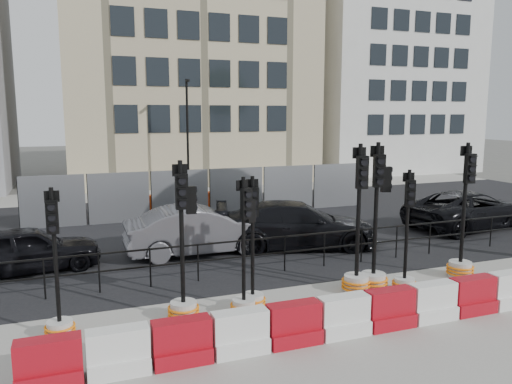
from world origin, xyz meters
name	(u,v)px	position (x,y,z in m)	size (l,w,h in m)	color
ground	(304,286)	(0.00, 0.00, 0.00)	(120.00, 120.00, 0.00)	#51514C
sidewalk_near	(372,335)	(0.00, -3.00, 0.01)	(40.00, 6.00, 0.02)	gray
road	(223,226)	(0.00, 7.00, 0.01)	(40.00, 14.00, 0.03)	black
sidewalk_far	(176,192)	(0.00, 16.00, 0.01)	(40.00, 4.00, 0.02)	gray
building_cream	(184,39)	(2.00, 21.99, 9.00)	(15.00, 10.06, 18.00)	#C3B68F
building_white	(382,63)	(17.00, 21.99, 8.00)	(12.00, 9.06, 16.00)	silver
kerb_railing	(285,247)	(0.00, 1.20, 0.69)	(18.00, 0.04, 1.00)	black
heras_fencing	(204,198)	(-0.01, 9.80, 0.68)	(14.33, 1.72, 2.00)	gray
lamp_post_far	(188,133)	(0.50, 14.98, 3.22)	(0.12, 0.56, 6.00)	black
barrier_row	(367,314)	(0.00, -2.80, 0.37)	(12.55, 0.50, 0.80)	#B50E10
traffic_signal_a	(59,309)	(-5.65, -1.04, 0.60)	(0.58, 0.58, 2.93)	beige
traffic_signal_b	(184,284)	(-3.25, -1.03, 0.80)	(0.66, 0.66, 3.34)	beige
traffic_signal_c	(253,283)	(-1.72, -0.99, 0.61)	(0.58, 0.58, 2.95)	beige
traffic_signal_d	(244,284)	(-2.00, -1.23, 0.71)	(0.59, 0.59, 2.98)	beige
traffic_signal_e	(357,263)	(0.96, -0.87, 0.74)	(0.70, 0.70, 3.57)	beige
traffic_signal_f	(375,256)	(1.44, -0.89, 0.86)	(0.71, 0.71, 3.60)	beige
traffic_signal_g	(405,268)	(2.06, -1.25, 0.61)	(0.58, 0.58, 2.97)	beige
traffic_signal_h	(462,251)	(4.12, -0.84, 0.73)	(0.70, 0.70, 3.53)	beige
car_a	(27,249)	(-6.51, 3.57, 0.64)	(3.96, 2.08, 1.28)	black
car_b	(200,230)	(-1.72, 3.71, 0.74)	(4.50, 1.60, 1.48)	#57565C
car_c	(297,225)	(1.35, 3.35, 0.74)	(5.49, 3.39, 1.48)	black
car_d	(469,210)	(8.55, 3.58, 0.71)	(5.39, 3.02, 1.42)	black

